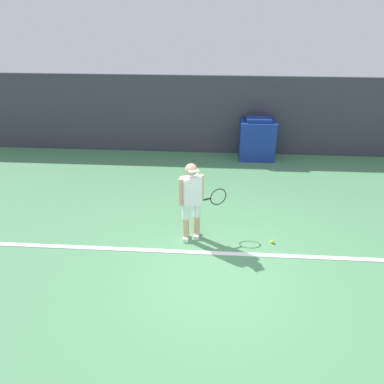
# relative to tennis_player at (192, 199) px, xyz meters

# --- Properties ---
(ground_plane) EXTENTS (24.00, 24.00, 0.00)m
(ground_plane) POSITION_rel_tennis_player_xyz_m (0.51, -1.09, -0.84)
(ground_plane) COLOR #518C5B
(back_wall) EXTENTS (24.00, 0.10, 2.22)m
(back_wall) POSITION_rel_tennis_player_xyz_m (0.51, 4.55, 0.26)
(back_wall) COLOR #383842
(back_wall) RESTS_ON ground_plane
(court_baseline) EXTENTS (21.60, 0.10, 0.01)m
(court_baseline) POSITION_rel_tennis_player_xyz_m (0.51, -0.47, -0.84)
(court_baseline) COLOR white
(court_baseline) RESTS_ON ground_plane
(tennis_player) EXTENTS (0.86, 0.53, 1.53)m
(tennis_player) POSITION_rel_tennis_player_xyz_m (0.00, 0.00, 0.00)
(tennis_player) COLOR tan
(tennis_player) RESTS_ON ground_plane
(tennis_ball) EXTENTS (0.07, 0.07, 0.07)m
(tennis_ball) POSITION_rel_tennis_player_xyz_m (1.50, -0.08, -0.81)
(tennis_ball) COLOR #D1E533
(tennis_ball) RESTS_ON ground_plane
(covered_chair) EXTENTS (0.97, 0.64, 1.19)m
(covered_chair) POSITION_rel_tennis_player_xyz_m (1.53, 4.13, -0.27)
(covered_chair) COLOR navy
(covered_chair) RESTS_ON ground_plane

